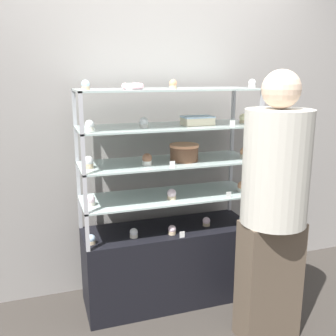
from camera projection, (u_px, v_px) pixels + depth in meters
ground_plane at (168, 298)px, 3.00m from camera, size 20.00×20.00×0.00m
back_wall at (153, 123)px, 3.03m from camera, size 8.00×0.05×2.60m
display_base at (168, 264)px, 2.93m from camera, size 1.23×0.43×0.57m
display_riser_lower at (168, 197)px, 2.81m from camera, size 1.23×0.43×0.25m
display_riser_middle at (168, 163)px, 2.75m from camera, size 1.23×0.43×0.25m
display_riser_upper at (168, 128)px, 2.69m from camera, size 1.23×0.43×0.25m
display_riser_top at (168, 91)px, 2.63m from camera, size 1.23×0.43×0.25m
layer_cake_centerpiece at (184, 152)px, 2.74m from camera, size 0.20×0.20×0.12m
sheet_cake_frosted at (198, 121)px, 2.71m from camera, size 0.21×0.14×0.06m
cupcake_0 at (91, 239)px, 2.59m from camera, size 0.06×0.06×0.07m
cupcake_1 at (134, 233)px, 2.69m from camera, size 0.06×0.06×0.07m
cupcake_2 at (172, 230)px, 2.74m from camera, size 0.06×0.06×0.07m
cupcake_3 at (206, 222)px, 2.90m from camera, size 0.06×0.06×0.07m
cupcake_4 at (243, 219)px, 2.94m from camera, size 0.06×0.06×0.07m
price_tag_0 at (182, 235)px, 2.69m from camera, size 0.04×0.00×0.04m
cupcake_5 at (90, 200)px, 2.58m from camera, size 0.06×0.06×0.07m
cupcake_6 at (172, 194)px, 2.71m from camera, size 0.06×0.06×0.07m
cupcake_7 at (242, 187)px, 2.89m from camera, size 0.06×0.06×0.07m
price_tag_1 at (229, 195)px, 2.74m from camera, size 0.04×0.00×0.04m
cupcake_8 at (88, 162)px, 2.53m from camera, size 0.07×0.07×0.08m
cupcake_9 at (147, 159)px, 2.62m from camera, size 0.07×0.07×0.08m
cupcake_10 at (245, 153)px, 2.83m from camera, size 0.07×0.07×0.08m
price_tag_2 at (172, 164)px, 2.55m from camera, size 0.04×0.00×0.04m
cupcake_11 at (90, 126)px, 2.44m from camera, size 0.06×0.06×0.07m
cupcake_12 at (144, 123)px, 2.58m from camera, size 0.06×0.06×0.07m
cupcake_13 at (243, 119)px, 2.82m from camera, size 0.06×0.06×0.07m
price_tag_3 at (233, 124)px, 2.62m from camera, size 0.04×0.00×0.04m
cupcake_14 at (85, 85)px, 2.38m from camera, size 0.05×0.05×0.06m
cupcake_15 at (173, 84)px, 2.56m from camera, size 0.05×0.05×0.06m
cupcake_16 at (252, 84)px, 2.70m from camera, size 0.05×0.05×0.06m
price_tag_4 at (129, 87)px, 2.35m from camera, size 0.04×0.00×0.04m
donut_glazed at (133, 86)px, 2.53m from camera, size 0.15×0.15×0.04m
customer_figure at (274, 204)px, 2.37m from camera, size 0.40×0.40×1.70m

